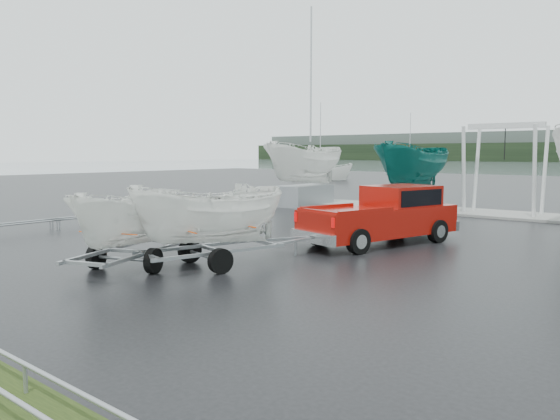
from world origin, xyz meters
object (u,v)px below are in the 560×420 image
at_px(trailer_parked, 127,171).
at_px(boat_hoist, 504,156).
at_px(pickup_truck, 386,214).
at_px(trailer_hitched, 210,164).

bearing_deg(trailer_parked, boat_hoist, 58.88).
height_order(pickup_truck, trailer_hitched, trailer_hitched).
xyz_separation_m(pickup_truck, trailer_parked, (-2.88, -7.42, 1.46)).
distance_m(trailer_hitched, trailer_parked, 1.98).
bearing_deg(trailer_hitched, pickup_truck, 90.00).
height_order(pickup_truck, boat_hoist, boat_hoist).
bearing_deg(boat_hoist, trailer_parked, -100.50).
bearing_deg(pickup_truck, trailer_hitched, -90.00).
relative_size(pickup_truck, trailer_parked, 1.29).
distance_m(pickup_truck, boat_hoist, 10.16).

